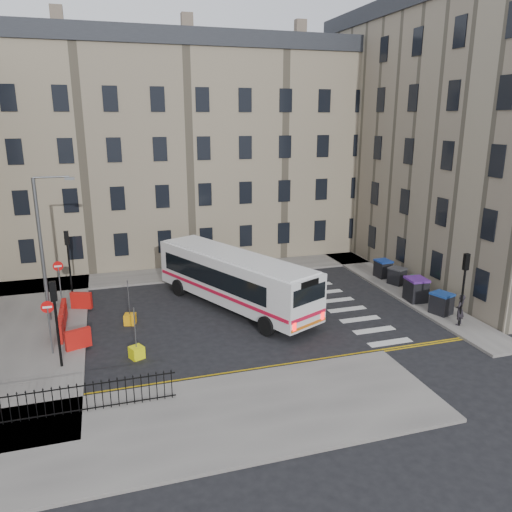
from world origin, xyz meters
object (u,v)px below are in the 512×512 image
wheelie_bin_b (416,289)px  pedestrian (460,310)px  streetlamp (41,248)px  wheelie_bin_d (397,276)px  bus (234,278)px  wheelie_bin_a (441,303)px  wheelie_bin_e (383,268)px  bollard_yellow (130,319)px  bollard_chevron (137,352)px  wheelie_bin_c (414,286)px

wheelie_bin_b → pedestrian: bearing=-84.2°
streetlamp → wheelie_bin_d: 22.53m
streetlamp → bus: size_ratio=0.68×
wheelie_bin_a → wheelie_bin_b: (-0.18, 2.27, 0.11)m
wheelie_bin_a → wheelie_bin_d: bearing=66.4°
wheelie_bin_a → wheelie_bin_e: wheelie_bin_a is taller
bus → wheelie_bin_b: bus is taller
pedestrian → bollard_yellow: pedestrian is taller
wheelie_bin_a → bollard_chevron: bearing=162.3°
streetlamp → wheelie_bin_e: size_ratio=6.59×
bus → wheelie_bin_d: bearing=-22.2°
streetlamp → wheelie_bin_b: streetlamp is taller
wheelie_bin_b → wheelie_bin_e: 4.87m
bus → bollard_yellow: bearing=161.9°
bollard_yellow → bus: bearing=7.0°
wheelie_bin_e → bollard_chevron: (-17.77, -7.32, -0.47)m
streetlamp → bollard_yellow: size_ratio=13.57×
streetlamp → wheelie_bin_a: streetlamp is taller
wheelie_bin_a → wheelie_bin_c: 3.21m
wheelie_bin_d → pedestrian: pedestrian is taller
wheelie_bin_a → wheelie_bin_c: (0.36, 3.19, -0.04)m
wheelie_bin_b → wheelie_bin_d: 3.25m
bollard_chevron → pedestrian: bearing=-4.8°
wheelie_bin_b → bollard_chevron: bearing=-167.4°
streetlamp → bollard_chevron: size_ratio=13.57×
bus → pedestrian: bearing=-55.6°
wheelie_bin_b → bollard_chevron: size_ratio=2.43×
streetlamp → wheelie_bin_c: bearing=-6.5°
streetlamp → wheelie_bin_c: size_ratio=6.27×
bus → wheelie_bin_d: (11.65, 0.59, -1.16)m
wheelie_bin_a → bollard_yellow: bearing=148.4°
wheelie_bin_a → wheelie_bin_c: size_ratio=1.06×
streetlamp → wheelie_bin_e: 22.48m
bus → wheelie_bin_a: bus is taller
streetlamp → bollard_yellow: (4.34, -1.64, -4.04)m
bus → streetlamp: bearing=150.2°
wheelie_bin_a → wheelie_bin_b: 2.28m
bollard_chevron → wheelie_bin_c: bearing=10.9°
wheelie_bin_b → pedestrian: 3.95m
bus → wheelie_bin_a: size_ratio=8.70×
wheelie_bin_c → bollard_yellow: bearing=157.5°
streetlamp → bus: 10.90m
wheelie_bin_d → wheelie_bin_e: (-0.08, 1.66, 0.04)m
wheelie_bin_c → pedestrian: size_ratio=0.74×
bus → bollard_chevron: bus is taller
wheelie_bin_d → wheelie_bin_a: bearing=-118.3°
pedestrian → bollard_chevron: size_ratio=2.92×
wheelie_bin_c → bollard_chevron: 18.05m
wheelie_bin_b → bollard_chevron: wheelie_bin_b is taller
bollard_chevron → wheelie_bin_b: bearing=8.2°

